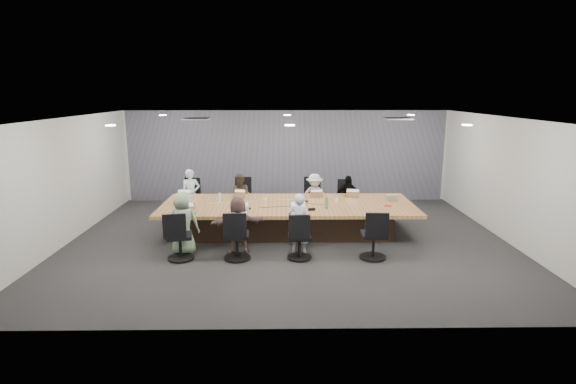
{
  "coord_description": "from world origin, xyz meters",
  "views": [
    {
      "loc": [
        -0.14,
        -9.91,
        3.35
      ],
      "look_at": [
        0.0,
        0.4,
        1.05
      ],
      "focal_mm": 28.0,
      "sensor_mm": 36.0,
      "label": 1
    }
  ],
  "objects_px": {
    "person_4": "(183,223)",
    "laptop_5": "(240,212)",
    "bottle_green_right": "(327,203)",
    "chair_2": "(313,200)",
    "canvas_bag": "(392,198)",
    "laptop_0": "(187,196)",
    "chair_6": "(299,241)",
    "laptop_6": "(298,212)",
    "snack_packet": "(388,205)",
    "chair_5": "(237,239)",
    "person_1": "(241,196)",
    "chair_0": "(194,200)",
    "chair_4": "(180,240)",
    "mug_brown": "(176,203)",
    "conference_table": "(288,217)",
    "laptop_1": "(239,196)",
    "stapler": "(312,209)",
    "laptop_2": "(316,196)",
    "bottle_green_left": "(179,197)",
    "laptop_3": "(350,196)",
    "laptop_4": "(188,212)",
    "chair_7": "(373,239)",
    "person_0": "(191,194)",
    "chair_1": "(243,200)",
    "bottle_clear": "(220,198)",
    "chair_3": "(345,202)",
    "person_6": "(299,223)",
    "person_3": "(347,197)",
    "person_5": "(238,225)",
    "person_2": "(314,196)"
  },
  "relations": [
    {
      "from": "chair_7",
      "to": "laptop_3",
      "type": "bearing_deg",
      "value": 95.15
    },
    {
      "from": "laptop_5",
      "to": "person_6",
      "type": "relative_size",
      "value": 0.23
    },
    {
      "from": "laptop_0",
      "to": "bottle_green_right",
      "type": "height_order",
      "value": "bottle_green_right"
    },
    {
      "from": "canvas_bag",
      "to": "laptop_2",
      "type": "bearing_deg",
      "value": 164.44
    },
    {
      "from": "bottle_green_right",
      "to": "snack_packet",
      "type": "distance_m",
      "value": 1.48
    },
    {
      "from": "laptop_3",
      "to": "bottle_green_right",
      "type": "height_order",
      "value": "bottle_green_right"
    },
    {
      "from": "bottle_clear",
      "to": "laptop_0",
      "type": "bearing_deg",
      "value": 146.28
    },
    {
      "from": "chair_6",
      "to": "person_1",
      "type": "xyz_separation_m",
      "value": [
        -1.45,
        3.05,
        0.22
      ]
    },
    {
      "from": "snack_packet",
      "to": "stapler",
      "type": "bearing_deg",
      "value": -168.06
    },
    {
      "from": "chair_1",
      "to": "chair_6",
      "type": "distance_m",
      "value": 3.69
    },
    {
      "from": "chair_5",
      "to": "canvas_bag",
      "type": "bearing_deg",
      "value": 25.68
    },
    {
      "from": "person_2",
      "to": "stapler",
      "type": "xyz_separation_m",
      "value": [
        -0.21,
        -1.99,
        0.16
      ]
    },
    {
      "from": "person_1",
      "to": "chair_0",
      "type": "bearing_deg",
      "value": 177.27
    },
    {
      "from": "chair_2",
      "to": "chair_3",
      "type": "height_order",
      "value": "chair_2"
    },
    {
      "from": "chair_6",
      "to": "bottle_clear",
      "type": "distance_m",
      "value": 2.68
    },
    {
      "from": "chair_6",
      "to": "laptop_6",
      "type": "bearing_deg",
      "value": 87.19
    },
    {
      "from": "person_3",
      "to": "person_6",
      "type": "xyz_separation_m",
      "value": [
        -1.41,
        -2.7,
        0.06
      ]
    },
    {
      "from": "bottle_green_left",
      "to": "laptop_3",
      "type": "bearing_deg",
      "value": 7.19
    },
    {
      "from": "mug_brown",
      "to": "canvas_bag",
      "type": "xyz_separation_m",
      "value": [
        5.21,
        0.41,
        0.02
      ]
    },
    {
      "from": "chair_6",
      "to": "bottle_clear",
      "type": "bearing_deg",
      "value": 131.96
    },
    {
      "from": "snack_packet",
      "to": "chair_1",
      "type": "bearing_deg",
      "value": 151.31
    },
    {
      "from": "chair_5",
      "to": "person_4",
      "type": "distance_m",
      "value": 1.23
    },
    {
      "from": "person_0",
      "to": "laptop_6",
      "type": "height_order",
      "value": "person_0"
    },
    {
      "from": "conference_table",
      "to": "chair_7",
      "type": "relative_size",
      "value": 7.05
    },
    {
      "from": "chair_2",
      "to": "canvas_bag",
      "type": "xyz_separation_m",
      "value": [
        1.82,
        -1.41,
        0.39
      ]
    },
    {
      "from": "chair_3",
      "to": "laptop_0",
      "type": "distance_m",
      "value": 4.32
    },
    {
      "from": "person_0",
      "to": "person_3",
      "type": "bearing_deg",
      "value": -10.37
    },
    {
      "from": "person_4",
      "to": "laptop_5",
      "type": "xyz_separation_m",
      "value": [
        1.16,
        0.55,
        0.08
      ]
    },
    {
      "from": "chair_7",
      "to": "person_0",
      "type": "distance_m",
      "value": 5.29
    },
    {
      "from": "mug_brown",
      "to": "laptop_4",
      "type": "bearing_deg",
      "value": -57.5
    },
    {
      "from": "conference_table",
      "to": "laptop_1",
      "type": "height_order",
      "value": "laptop_1"
    },
    {
      "from": "chair_0",
      "to": "bottle_green_left",
      "type": "bearing_deg",
      "value": 102.32
    },
    {
      "from": "laptop_1",
      "to": "stapler",
      "type": "height_order",
      "value": "stapler"
    },
    {
      "from": "chair_5",
      "to": "person_3",
      "type": "bearing_deg",
      "value": 45.54
    },
    {
      "from": "laptop_0",
      "to": "person_5",
      "type": "distance_m",
      "value": 2.64
    },
    {
      "from": "bottle_green_left",
      "to": "laptop_6",
      "type": "bearing_deg",
      "value": -20.35
    },
    {
      "from": "chair_0",
      "to": "bottle_green_left",
      "type": "height_order",
      "value": "bottle_green_left"
    },
    {
      "from": "chair_1",
      "to": "chair_5",
      "type": "relative_size",
      "value": 1.0
    },
    {
      "from": "laptop_5",
      "to": "bottle_green_right",
      "type": "bearing_deg",
      "value": 0.47
    },
    {
      "from": "chair_6",
      "to": "chair_5",
      "type": "bearing_deg",
      "value": 177.19
    },
    {
      "from": "laptop_0",
      "to": "person_4",
      "type": "height_order",
      "value": "person_4"
    },
    {
      "from": "person_3",
      "to": "bottle_green_left",
      "type": "height_order",
      "value": "person_3"
    },
    {
      "from": "chair_2",
      "to": "chair_6",
      "type": "relative_size",
      "value": 1.09
    },
    {
      "from": "chair_4",
      "to": "snack_packet",
      "type": "height_order",
      "value": "chair_4"
    },
    {
      "from": "chair_4",
      "to": "mug_brown",
      "type": "xyz_separation_m",
      "value": [
        -0.43,
        1.58,
        0.38
      ]
    },
    {
      "from": "laptop_0",
      "to": "laptop_6",
      "type": "distance_m",
      "value": 3.22
    },
    {
      "from": "person_0",
      "to": "person_1",
      "type": "bearing_deg",
      "value": -10.37
    },
    {
      "from": "laptop_4",
      "to": "chair_1",
      "type": "bearing_deg",
      "value": 83.48
    },
    {
      "from": "chair_2",
      "to": "canvas_bag",
      "type": "bearing_deg",
      "value": 148.06
    },
    {
      "from": "conference_table",
      "to": "person_1",
      "type": "relative_size",
      "value": 4.92
    }
  ]
}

